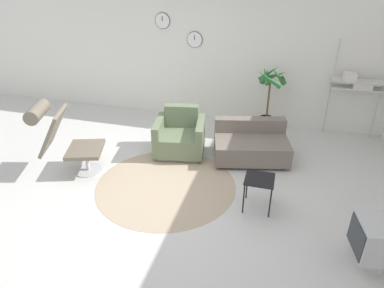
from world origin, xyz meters
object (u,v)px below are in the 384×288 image
at_px(side_table, 259,182).
at_px(crt_television, 380,242).
at_px(potted_plant, 270,97).
at_px(armchair_red, 180,137).
at_px(shelf_unit, 357,83).
at_px(couch_low, 251,145).
at_px(lounge_chair, 59,132).

distance_m(side_table, crt_television, 1.53).
bearing_deg(potted_plant, armchair_red, -138.40).
distance_m(side_table, shelf_unit, 3.09).
xyz_separation_m(crt_television, potted_plant, (-1.46, 3.14, 0.43)).
distance_m(couch_low, shelf_unit, 2.30).
bearing_deg(potted_plant, lounge_chair, -141.38).
relative_size(armchair_red, potted_plant, 0.69).
bearing_deg(couch_low, shelf_unit, -156.06).
height_order(couch_low, side_table, couch_low).
xyz_separation_m(side_table, crt_television, (1.38, -0.66, -0.10)).
bearing_deg(armchair_red, couch_low, 175.78).
distance_m(lounge_chair, couch_low, 3.11).
distance_m(armchair_red, shelf_unit, 3.35).
height_order(lounge_chair, shelf_unit, shelf_unit).
relative_size(armchair_red, shelf_unit, 0.53).
distance_m(couch_low, potted_plant, 1.25).
height_order(armchair_red, couch_low, armchair_red).
distance_m(armchair_red, couch_low, 1.24).
xyz_separation_m(lounge_chair, shelf_unit, (4.50, 2.57, 0.37)).
bearing_deg(lounge_chair, armchair_red, 106.76).
xyz_separation_m(couch_low, shelf_unit, (1.69, 1.30, 0.84)).
bearing_deg(armchair_red, potted_plant, -148.48).
relative_size(couch_low, potted_plant, 1.00).
relative_size(lounge_chair, side_table, 2.46).
xyz_separation_m(lounge_chair, couch_low, (2.81, 1.26, -0.47)).
bearing_deg(couch_low, lounge_chair, 10.57).
xyz_separation_m(armchair_red, shelf_unit, (2.92, 1.43, 0.79)).
xyz_separation_m(crt_television, shelf_unit, (0.05, 3.31, 0.76)).
height_order(armchair_red, side_table, armchair_red).
bearing_deg(potted_plant, couch_low, -99.37).
relative_size(lounge_chair, shelf_unit, 0.64).
bearing_deg(shelf_unit, lounge_chair, -150.32).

